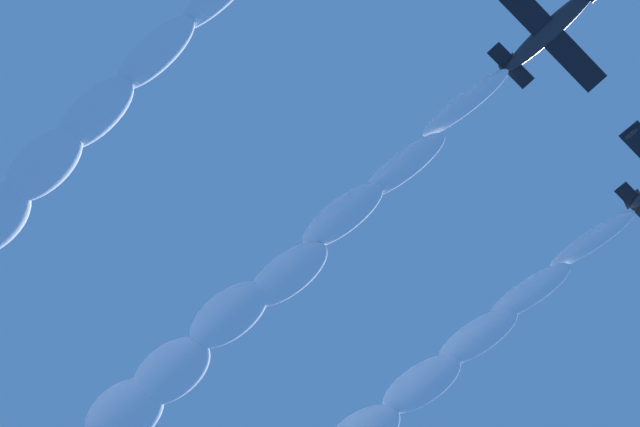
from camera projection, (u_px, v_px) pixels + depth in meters
airplane_left_wingman at (554, 26)px, 76.27m from camera, size 9.00×8.08×2.76m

